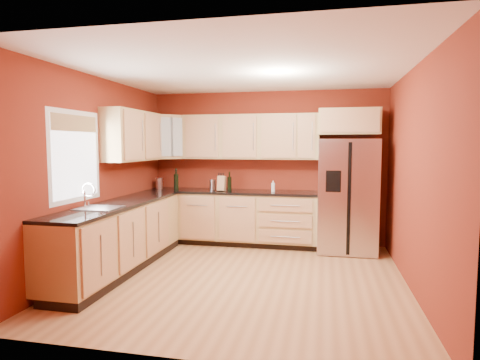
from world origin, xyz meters
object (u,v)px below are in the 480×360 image
(knife_block, at_px, (222,183))
(soap_dispenser, at_px, (273,186))
(canister_left, at_px, (159,183))
(wine_bottle_a, at_px, (176,179))
(refrigerator, at_px, (347,196))

(knife_block, height_order, soap_dispenser, knife_block)
(canister_left, height_order, knife_block, knife_block)
(wine_bottle_a, distance_m, soap_dispenser, 1.69)
(knife_block, distance_m, soap_dispenser, 0.86)
(knife_block, xyz_separation_m, soap_dispenser, (0.86, 0.07, -0.03))
(wine_bottle_a, xyz_separation_m, soap_dispenser, (1.69, 0.01, -0.09))
(refrigerator, height_order, soap_dispenser, refrigerator)
(refrigerator, xyz_separation_m, soap_dispenser, (-1.18, 0.06, 0.12))
(refrigerator, distance_m, wine_bottle_a, 2.88)
(refrigerator, xyz_separation_m, wine_bottle_a, (-2.87, 0.04, 0.21))
(canister_left, xyz_separation_m, soap_dispenser, (2.02, -0.02, -0.01))
(refrigerator, height_order, wine_bottle_a, refrigerator)
(canister_left, xyz_separation_m, knife_block, (1.15, -0.08, 0.03))
(refrigerator, xyz_separation_m, knife_block, (-2.05, -0.01, 0.15))
(knife_block, bearing_deg, canister_left, 177.74)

